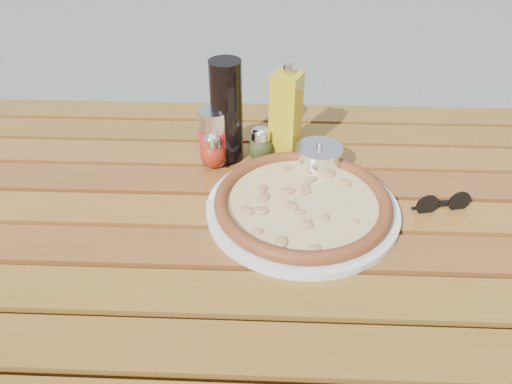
{
  "coord_description": "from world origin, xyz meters",
  "views": [
    {
      "loc": [
        0.03,
        -0.73,
        1.34
      ],
      "look_at": [
        0.0,
        0.02,
        0.78
      ],
      "focal_mm": 35.0,
      "sensor_mm": 36.0,
      "label": 1
    }
  ],
  "objects_px": {
    "pepper_shaker": "(213,151)",
    "plate": "(302,208)",
    "sunglasses": "(442,203)",
    "soda_can": "(215,136)",
    "pizza": "(303,202)",
    "oregano_shaker": "(261,145)",
    "dark_bottle": "(227,112)",
    "parmesan_tin": "(319,159)",
    "table": "(256,241)",
    "olive_oil_cruet": "(286,116)"
  },
  "relations": [
    {
      "from": "plate",
      "to": "parmesan_tin",
      "type": "relative_size",
      "value": 3.23
    },
    {
      "from": "table",
      "to": "pizza",
      "type": "distance_m",
      "value": 0.13
    },
    {
      "from": "plate",
      "to": "olive_oil_cruet",
      "type": "relative_size",
      "value": 1.71
    },
    {
      "from": "plate",
      "to": "parmesan_tin",
      "type": "xyz_separation_m",
      "value": [
        0.04,
        0.14,
        0.02
      ]
    },
    {
      "from": "oregano_shaker",
      "to": "sunglasses",
      "type": "height_order",
      "value": "oregano_shaker"
    },
    {
      "from": "soda_can",
      "to": "pizza",
      "type": "bearing_deg",
      "value": -43.92
    },
    {
      "from": "table",
      "to": "plate",
      "type": "bearing_deg",
      "value": 1.77
    },
    {
      "from": "oregano_shaker",
      "to": "olive_oil_cruet",
      "type": "height_order",
      "value": "olive_oil_cruet"
    },
    {
      "from": "pizza",
      "to": "oregano_shaker",
      "type": "relative_size",
      "value": 4.9
    },
    {
      "from": "table",
      "to": "olive_oil_cruet",
      "type": "height_order",
      "value": "olive_oil_cruet"
    },
    {
      "from": "dark_bottle",
      "to": "olive_oil_cruet",
      "type": "xyz_separation_m",
      "value": [
        0.12,
        0.01,
        -0.01
      ]
    },
    {
      "from": "pizza",
      "to": "oregano_shaker",
      "type": "distance_m",
      "value": 0.2
    },
    {
      "from": "pizza",
      "to": "pepper_shaker",
      "type": "distance_m",
      "value": 0.24
    },
    {
      "from": "pepper_shaker",
      "to": "parmesan_tin",
      "type": "height_order",
      "value": "pepper_shaker"
    },
    {
      "from": "sunglasses",
      "to": "oregano_shaker",
      "type": "bearing_deg",
      "value": 143.03
    },
    {
      "from": "soda_can",
      "to": "sunglasses",
      "type": "distance_m",
      "value": 0.47
    },
    {
      "from": "dark_bottle",
      "to": "soda_can",
      "type": "height_order",
      "value": "dark_bottle"
    },
    {
      "from": "pizza",
      "to": "dark_bottle",
      "type": "bearing_deg",
      "value": 129.98
    },
    {
      "from": "dark_bottle",
      "to": "parmesan_tin",
      "type": "bearing_deg",
      "value": -14.27
    },
    {
      "from": "parmesan_tin",
      "to": "oregano_shaker",
      "type": "bearing_deg",
      "value": 161.77
    },
    {
      "from": "table",
      "to": "oregano_shaker",
      "type": "distance_m",
      "value": 0.21
    },
    {
      "from": "soda_can",
      "to": "sunglasses",
      "type": "relative_size",
      "value": 1.09
    },
    {
      "from": "plate",
      "to": "pepper_shaker",
      "type": "distance_m",
      "value": 0.24
    },
    {
      "from": "table",
      "to": "soda_can",
      "type": "distance_m",
      "value": 0.24
    },
    {
      "from": "oregano_shaker",
      "to": "dark_bottle",
      "type": "xyz_separation_m",
      "value": [
        -0.07,
        0.01,
        0.07
      ]
    },
    {
      "from": "plate",
      "to": "soda_can",
      "type": "relative_size",
      "value": 3.0
    },
    {
      "from": "table",
      "to": "oregano_shaker",
      "type": "relative_size",
      "value": 17.07
    },
    {
      "from": "dark_bottle",
      "to": "soda_can",
      "type": "relative_size",
      "value": 1.83
    },
    {
      "from": "plate",
      "to": "sunglasses",
      "type": "xyz_separation_m",
      "value": [
        0.26,
        0.01,
        0.01
      ]
    },
    {
      "from": "pizza",
      "to": "table",
      "type": "bearing_deg",
      "value": -178.23
    },
    {
      "from": "soda_can",
      "to": "olive_oil_cruet",
      "type": "relative_size",
      "value": 0.57
    },
    {
      "from": "pepper_shaker",
      "to": "sunglasses",
      "type": "height_order",
      "value": "pepper_shaker"
    },
    {
      "from": "sunglasses",
      "to": "plate",
      "type": "bearing_deg",
      "value": 171.21
    },
    {
      "from": "oregano_shaker",
      "to": "dark_bottle",
      "type": "relative_size",
      "value": 0.37
    },
    {
      "from": "pepper_shaker",
      "to": "oregano_shaker",
      "type": "xyz_separation_m",
      "value": [
        0.1,
        0.03,
        0.0
      ]
    },
    {
      "from": "parmesan_tin",
      "to": "pizza",
      "type": "bearing_deg",
      "value": -105.31
    },
    {
      "from": "sunglasses",
      "to": "dark_bottle",
      "type": "bearing_deg",
      "value": 145.81
    },
    {
      "from": "olive_oil_cruet",
      "to": "parmesan_tin",
      "type": "height_order",
      "value": "olive_oil_cruet"
    },
    {
      "from": "pizza",
      "to": "oregano_shaker",
      "type": "bearing_deg",
      "value": 115.47
    },
    {
      "from": "pizza",
      "to": "parmesan_tin",
      "type": "height_order",
      "value": "parmesan_tin"
    },
    {
      "from": "pizza",
      "to": "pepper_shaker",
      "type": "xyz_separation_m",
      "value": [
        -0.18,
        0.15,
        0.02
      ]
    },
    {
      "from": "table",
      "to": "pepper_shaker",
      "type": "distance_m",
      "value": 0.21
    },
    {
      "from": "table",
      "to": "parmesan_tin",
      "type": "xyz_separation_m",
      "value": [
        0.12,
        0.14,
        0.11
      ]
    },
    {
      "from": "pizza",
      "to": "sunglasses",
      "type": "distance_m",
      "value": 0.26
    },
    {
      "from": "pepper_shaker",
      "to": "sunglasses",
      "type": "bearing_deg",
      "value": -16.62
    },
    {
      "from": "pepper_shaker",
      "to": "plate",
      "type": "bearing_deg",
      "value": -38.94
    },
    {
      "from": "oregano_shaker",
      "to": "sunglasses",
      "type": "xyz_separation_m",
      "value": [
        0.35,
        -0.16,
        -0.02
      ]
    },
    {
      "from": "dark_bottle",
      "to": "pizza",
      "type": "bearing_deg",
      "value": -50.02
    },
    {
      "from": "dark_bottle",
      "to": "soda_can",
      "type": "distance_m",
      "value": 0.06
    },
    {
      "from": "table",
      "to": "soda_can",
      "type": "relative_size",
      "value": 11.67
    }
  ]
}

